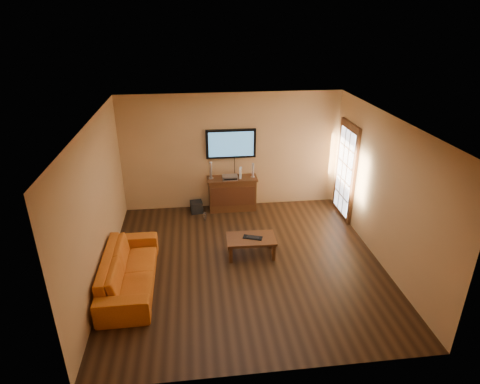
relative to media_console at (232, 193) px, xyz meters
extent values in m
plane|color=black|center=(0.01, -2.27, -0.40)|extent=(5.00, 5.00, 0.00)
plane|color=tan|center=(0.01, 0.23, 0.95)|extent=(5.00, 0.00, 5.00)
plane|color=tan|center=(-2.49, -2.27, 0.95)|extent=(0.00, 5.00, 5.00)
plane|color=tan|center=(2.51, -2.27, 0.95)|extent=(0.00, 5.00, 5.00)
plane|color=white|center=(0.01, -2.27, 2.30)|extent=(5.00, 5.00, 0.00)
cube|color=#42210F|center=(2.47, -0.57, 0.65)|extent=(0.06, 1.02, 2.22)
cube|color=white|center=(2.44, -0.57, 0.65)|extent=(0.01, 0.79, 1.89)
cube|color=#42210F|center=(0.00, 0.01, -0.02)|extent=(1.09, 0.41, 0.75)
cube|color=black|center=(0.00, -0.20, 0.01)|extent=(1.00, 0.02, 0.45)
cube|color=#42210F|center=(0.00, 0.01, 0.37)|extent=(1.15, 0.44, 0.04)
cube|color=black|center=(0.00, 0.18, 1.16)|extent=(1.14, 0.07, 0.67)
cube|color=teal|center=(0.00, 0.14, 1.16)|extent=(1.02, 0.01, 0.57)
cube|color=#42210F|center=(0.15, -2.01, -0.05)|extent=(0.94, 0.58, 0.05)
cube|color=#42210F|center=(-0.25, -2.21, -0.24)|extent=(0.06, 0.06, 0.33)
cube|color=#42210F|center=(0.55, -2.23, -0.24)|extent=(0.06, 0.06, 0.33)
cube|color=#42210F|center=(-0.24, -1.78, -0.24)|extent=(0.06, 0.06, 0.33)
cube|color=#42210F|center=(0.56, -1.80, -0.24)|extent=(0.06, 0.06, 0.33)
imported|color=#C45C15|center=(-2.03, -2.69, 0.01)|extent=(0.63, 2.11, 0.82)
cylinder|color=silver|center=(-0.48, 0.03, 0.40)|extent=(0.11, 0.11, 0.02)
cylinder|color=silver|center=(-0.48, 0.03, 0.60)|extent=(0.06, 0.06, 0.38)
cylinder|color=silver|center=(0.48, 0.00, 0.40)|extent=(0.09, 0.09, 0.01)
cylinder|color=silver|center=(0.48, 0.00, 0.57)|extent=(0.05, 0.05, 0.33)
cube|color=silver|center=(-0.05, -0.05, 0.43)|extent=(0.35, 0.25, 0.08)
cube|color=white|center=(0.20, 0.00, 0.51)|extent=(0.08, 0.18, 0.24)
cube|color=black|center=(-0.85, -0.07, -0.27)|extent=(0.30, 0.30, 0.27)
cylinder|color=white|center=(-0.67, -0.47, -0.32)|extent=(0.07, 0.07, 0.17)
sphere|color=white|center=(-0.67, -0.47, -0.23)|extent=(0.03, 0.03, 0.03)
cube|color=black|center=(0.18, -2.01, -0.01)|extent=(0.39, 0.26, 0.02)
cube|color=black|center=(0.18, -2.01, 0.00)|extent=(0.26, 0.17, 0.01)
camera|label=1|loc=(-0.84, -8.49, 3.90)|focal=30.00mm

